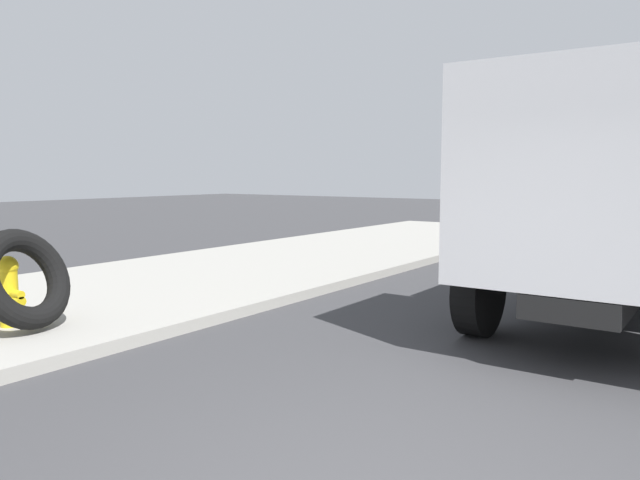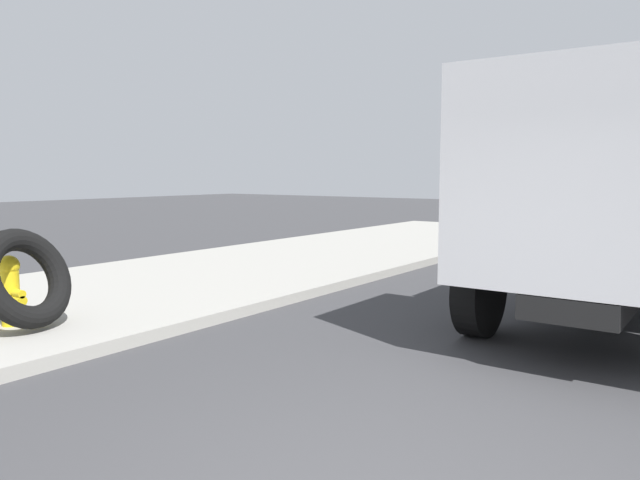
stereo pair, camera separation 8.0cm
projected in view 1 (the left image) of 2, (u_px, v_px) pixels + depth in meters
The scene contains 3 objects.
fire_hydrant at pixel (9, 289), 7.01m from camera, with size 0.25×0.55×0.83m.
loose_tire at pixel (24, 279), 6.80m from camera, with size 1.19×1.19×0.26m, color black.
dump_truck_gray at pixel (629, 197), 8.07m from camera, with size 7.02×2.84×3.00m.
Camera 1 is at (-2.57, -1.45, 1.92)m, focal length 33.98 mm.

